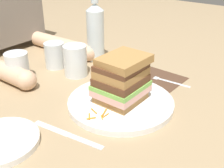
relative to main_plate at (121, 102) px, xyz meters
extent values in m
plane|color=#9E8460|center=(0.01, 0.03, -0.01)|extent=(3.00, 3.00, 0.00)
cylinder|color=white|center=(0.00, 0.00, 0.00)|extent=(0.29, 0.29, 0.02)
cube|color=#A87A42|center=(0.00, 0.00, 0.02)|extent=(0.12, 0.11, 0.02)
cube|color=#E0A393|center=(0.00, 0.00, 0.04)|extent=(0.13, 0.12, 0.02)
cube|color=#7AB74C|center=(0.00, 0.00, 0.05)|extent=(0.13, 0.12, 0.01)
cube|color=#56331E|center=(0.00, 0.00, 0.07)|extent=(0.13, 0.11, 0.02)
cube|color=#A87A42|center=(0.00, 0.00, 0.09)|extent=(0.12, 0.11, 0.02)
cube|color=#56331E|center=(0.00, 0.00, 0.11)|extent=(0.12, 0.11, 0.01)
cube|color=#A87A42|center=(0.00, -0.01, 0.13)|extent=(0.13, 0.12, 0.03)
cylinder|color=orange|center=(-0.12, 0.01, 0.01)|extent=(0.02, 0.02, 0.00)
cylinder|color=orange|center=(-0.09, -0.02, 0.01)|extent=(0.03, 0.00, 0.00)
cylinder|color=orange|center=(-0.08, -0.01, 0.01)|extent=(0.03, 0.02, 0.00)
cylinder|color=orange|center=(-0.09, 0.02, 0.01)|extent=(0.01, 0.03, 0.00)
cylinder|color=orange|center=(-0.12, 0.00, 0.01)|extent=(0.02, 0.02, 0.00)
cylinder|color=orange|center=(-0.10, -0.01, 0.01)|extent=(0.02, 0.02, 0.00)
cylinder|color=orange|center=(0.12, 0.00, 0.01)|extent=(0.01, 0.03, 0.00)
cylinder|color=orange|center=(0.10, 0.02, 0.01)|extent=(0.00, 0.03, 0.00)
cylinder|color=orange|center=(0.10, -0.01, 0.01)|extent=(0.01, 0.03, 0.00)
cylinder|color=orange|center=(0.11, 0.01, 0.01)|extent=(0.01, 0.02, 0.00)
cylinder|color=orange|center=(0.10, -0.02, 0.01)|extent=(0.03, 0.01, 0.00)
cylinder|color=orange|center=(0.11, -0.02, 0.01)|extent=(0.01, 0.02, 0.00)
cylinder|color=orange|center=(0.10, -0.02, 0.01)|extent=(0.01, 0.02, 0.00)
cylinder|color=orange|center=(0.11, 0.00, 0.01)|extent=(0.02, 0.03, 0.00)
cylinder|color=orange|center=(0.09, 0.00, 0.01)|extent=(0.01, 0.03, 0.00)
cube|color=#4C3323|center=(0.21, 0.00, -0.01)|extent=(0.14, 0.16, 0.00)
cube|color=silver|center=(0.21, -0.06, 0.00)|extent=(0.02, 0.11, 0.00)
cube|color=silver|center=(0.21, 0.00, 0.00)|extent=(0.02, 0.02, 0.00)
cylinder|color=silver|center=(0.22, 0.03, 0.00)|extent=(0.00, 0.04, 0.00)
cylinder|color=silver|center=(0.21, 0.03, 0.00)|extent=(0.00, 0.04, 0.00)
cylinder|color=silver|center=(0.21, 0.03, 0.00)|extent=(0.00, 0.04, 0.00)
cylinder|color=silver|center=(0.20, 0.03, 0.00)|extent=(0.00, 0.04, 0.00)
cube|color=silver|center=(-0.18, -0.03, -0.01)|extent=(0.03, 0.10, 0.00)
cube|color=silver|center=(-0.19, 0.07, -0.01)|extent=(0.03, 0.11, 0.00)
cylinder|color=white|center=(0.07, 0.24, 0.04)|extent=(0.08, 0.08, 0.10)
cylinder|color=orange|center=(0.07, 0.24, 0.04)|extent=(0.07, 0.07, 0.09)
cylinder|color=silver|center=(0.22, 0.27, 0.09)|extent=(0.06, 0.06, 0.19)
cone|color=silver|center=(0.22, 0.27, 0.19)|extent=(0.06, 0.06, 0.03)
cylinder|color=silver|center=(-0.07, 0.36, 0.04)|extent=(0.07, 0.07, 0.09)
cylinder|color=silver|center=(0.08, 0.34, 0.04)|extent=(0.07, 0.07, 0.09)
cylinder|color=white|center=(-0.30, 0.12, 0.00)|extent=(0.17, 0.17, 0.02)
cylinder|color=#DBAD89|center=(0.20, 0.43, 0.02)|extent=(0.06, 0.30, 0.06)
sphere|color=#DBAD89|center=(-0.09, 0.28, 0.02)|extent=(0.06, 0.06, 0.06)
sphere|color=#DBAD89|center=(0.20, 0.28, 0.02)|extent=(0.06, 0.06, 0.06)
camera|label=1|loc=(-0.55, -0.38, 0.40)|focal=45.21mm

